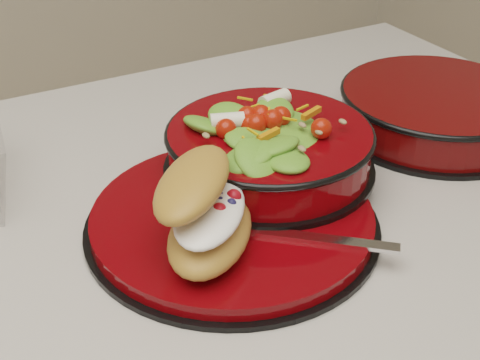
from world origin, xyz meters
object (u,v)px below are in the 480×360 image
dinner_plate (233,219)px  salad_bowl (269,141)px  fork (297,236)px  extra_bowl (436,108)px  croissant (207,210)px

dinner_plate → salad_bowl: size_ratio=1.29×
fork → salad_bowl: bearing=22.1°
fork → extra_bowl: extra_bowl is taller
dinner_plate → salad_bowl: (0.07, 0.05, 0.05)m
dinner_plate → fork: fork is taller
dinner_plate → fork: bearing=-64.7°
dinner_plate → extra_bowl: extra_bowl is taller
dinner_plate → salad_bowl: salad_bowl is taller
salad_bowl → extra_bowl: 0.26m
salad_bowl → croissant: size_ratio=1.43×
fork → dinner_plate: bearing=66.2°
croissant → fork: size_ratio=1.11×
dinner_plate → salad_bowl: 0.10m
salad_bowl → croissant: bearing=-143.5°
dinner_plate → salad_bowl: bearing=35.7°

